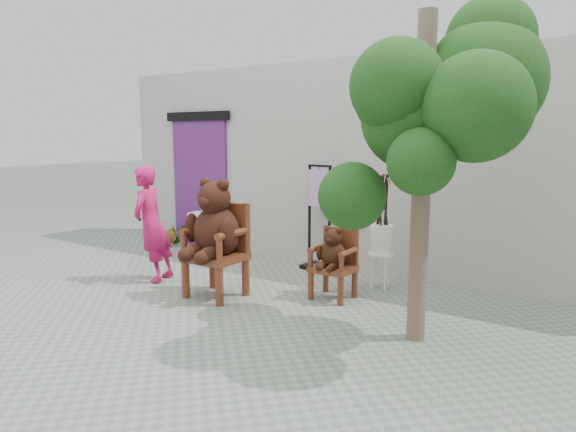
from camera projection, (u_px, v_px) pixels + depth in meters
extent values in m
plane|color=gray|center=(242.00, 324.00, 5.29)|extent=(60.00, 60.00, 0.00)
cube|color=#B0AEA5|center=(373.00, 164.00, 7.60)|extent=(9.00, 1.00, 3.00)
cube|color=#582267|center=(201.00, 184.00, 8.89)|extent=(1.20, 0.08, 2.20)
cube|color=black|center=(197.00, 116.00, 8.68)|extent=(1.40, 0.06, 0.15)
cylinder|color=#502211|center=(186.00, 279.00, 6.12)|extent=(0.10, 0.10, 0.45)
cylinder|color=#502211|center=(213.00, 271.00, 6.52)|extent=(0.10, 0.10, 0.45)
cylinder|color=#502211|center=(219.00, 287.00, 5.83)|extent=(0.10, 0.10, 0.45)
cylinder|color=#502211|center=(246.00, 277.00, 6.22)|extent=(0.10, 0.10, 0.45)
cube|color=#502211|center=(215.00, 257.00, 6.13)|extent=(0.64, 0.59, 0.09)
cube|color=#502211|center=(229.00, 226.00, 6.28)|extent=(0.61, 0.09, 0.59)
cylinder|color=#502211|center=(212.00, 224.00, 6.44)|extent=(0.09, 0.09, 0.59)
cylinder|color=#502211|center=(184.00, 243.00, 6.06)|extent=(0.07, 0.07, 0.27)
cylinder|color=#502211|center=(198.00, 229.00, 6.24)|extent=(0.09, 0.56, 0.09)
cylinder|color=#502211|center=(246.00, 228.00, 6.13)|extent=(0.09, 0.09, 0.59)
cylinder|color=#502211|center=(219.00, 249.00, 5.75)|extent=(0.07, 0.07, 0.27)
cylinder|color=#502211|center=(233.00, 234.00, 5.93)|extent=(0.09, 0.56, 0.09)
ellipsoid|color=black|center=(217.00, 232.00, 6.11)|extent=(0.59, 0.50, 0.62)
sphere|color=black|center=(214.00, 198.00, 6.02)|extent=(0.39, 0.39, 0.39)
ellipsoid|color=black|center=(205.00, 202.00, 5.90)|extent=(0.18, 0.14, 0.14)
sphere|color=black|center=(206.00, 183.00, 6.08)|extent=(0.14, 0.14, 0.14)
sphere|color=black|center=(223.00, 185.00, 5.93)|extent=(0.14, 0.14, 0.14)
ellipsoid|color=black|center=(192.00, 228.00, 6.15)|extent=(0.14, 0.20, 0.36)
ellipsoid|color=black|center=(193.00, 251.00, 5.99)|extent=(0.17, 0.35, 0.17)
sphere|color=black|center=(185.00, 255.00, 5.88)|extent=(0.17, 0.17, 0.17)
ellipsoid|color=black|center=(227.00, 233.00, 5.84)|extent=(0.14, 0.20, 0.36)
ellipsoid|color=black|center=(210.00, 254.00, 5.85)|extent=(0.17, 0.35, 0.17)
sphere|color=black|center=(201.00, 258.00, 5.74)|extent=(0.17, 0.17, 0.17)
cylinder|color=#502211|center=(311.00, 286.00, 6.06)|extent=(0.07, 0.07, 0.33)
cylinder|color=#502211|center=(326.00, 279.00, 6.35)|extent=(0.07, 0.07, 0.33)
cylinder|color=#502211|center=(340.00, 291.00, 5.84)|extent=(0.07, 0.07, 0.33)
cylinder|color=#502211|center=(355.00, 284.00, 6.14)|extent=(0.07, 0.07, 0.33)
cube|color=#502211|center=(333.00, 269.00, 6.07)|extent=(0.47, 0.43, 0.06)
cube|color=#502211|center=(341.00, 245.00, 6.18)|extent=(0.45, 0.06, 0.43)
cylinder|color=#502211|center=(326.00, 243.00, 6.30)|extent=(0.06, 0.06, 0.43)
cylinder|color=#502211|center=(310.00, 259.00, 6.02)|extent=(0.06, 0.06, 0.20)
cylinder|color=#502211|center=(318.00, 248.00, 6.15)|extent=(0.06, 0.41, 0.06)
cylinder|color=#502211|center=(356.00, 247.00, 6.07)|extent=(0.06, 0.06, 0.43)
cylinder|color=#502211|center=(341.00, 263.00, 5.79)|extent=(0.06, 0.06, 0.20)
cylinder|color=#502211|center=(349.00, 252.00, 5.92)|extent=(0.06, 0.41, 0.06)
ellipsoid|color=black|center=(333.00, 255.00, 6.05)|extent=(0.31, 0.26, 0.32)
sphere|color=black|center=(333.00, 238.00, 6.00)|extent=(0.21, 0.21, 0.21)
ellipsoid|color=black|center=(330.00, 240.00, 5.94)|extent=(0.09, 0.07, 0.07)
sphere|color=black|center=(328.00, 229.00, 6.03)|extent=(0.07, 0.07, 0.07)
sphere|color=black|center=(339.00, 231.00, 5.95)|extent=(0.07, 0.07, 0.07)
ellipsoid|color=black|center=(320.00, 253.00, 6.07)|extent=(0.07, 0.10, 0.19)
ellipsoid|color=black|center=(323.00, 265.00, 5.99)|extent=(0.09, 0.18, 0.09)
sphere|color=black|center=(319.00, 268.00, 5.93)|extent=(0.09, 0.09, 0.09)
ellipsoid|color=black|center=(342.00, 256.00, 5.91)|extent=(0.07, 0.10, 0.19)
ellipsoid|color=black|center=(333.00, 267.00, 5.91)|extent=(0.09, 0.18, 0.09)
sphere|color=black|center=(329.00, 269.00, 5.86)|extent=(0.09, 0.09, 0.09)
imported|color=#BE1756|center=(152.00, 224.00, 6.79)|extent=(0.53, 0.65, 1.53)
cylinder|color=white|center=(206.00, 214.00, 8.14)|extent=(0.60, 0.60, 0.03)
cylinder|color=white|center=(207.00, 235.00, 8.20)|extent=(0.06, 0.06, 0.68)
cylinder|color=white|center=(207.00, 256.00, 8.25)|extent=(0.44, 0.44, 0.03)
cube|color=black|center=(309.00, 217.00, 7.48)|extent=(0.03, 0.03, 1.50)
cube|color=black|center=(329.00, 219.00, 7.25)|extent=(0.03, 0.03, 1.50)
cube|color=black|center=(320.00, 166.00, 7.25)|extent=(0.40, 0.08, 0.03)
cube|color=black|center=(319.00, 267.00, 7.48)|extent=(0.49, 0.40, 0.06)
cube|color=#C18BCA|center=(319.00, 188.00, 7.29)|extent=(0.36, 0.08, 0.52)
cylinder|color=black|center=(320.00, 168.00, 7.25)|extent=(0.01, 0.01, 0.08)
cylinder|color=white|center=(381.00, 254.00, 6.48)|extent=(0.32, 0.32, 0.03)
cylinder|color=white|center=(389.00, 271.00, 6.53)|extent=(0.03, 0.03, 0.44)
cylinder|color=white|center=(377.00, 269.00, 6.63)|extent=(0.03, 0.03, 0.44)
cylinder|color=white|center=(371.00, 272.00, 6.49)|extent=(0.03, 0.03, 0.44)
cylinder|color=white|center=(384.00, 274.00, 6.39)|extent=(0.03, 0.03, 0.44)
cylinder|color=black|center=(381.00, 205.00, 6.43)|extent=(0.13, 0.12, 0.79)
cylinder|color=olive|center=(380.00, 180.00, 6.43)|extent=(0.05, 0.04, 0.08)
cylinder|color=black|center=(385.00, 206.00, 6.34)|extent=(0.08, 0.16, 0.79)
cylinder|color=olive|center=(389.00, 181.00, 6.24)|extent=(0.04, 0.05, 0.08)
cylinder|color=black|center=(386.00, 206.00, 6.37)|extent=(0.05, 0.09, 0.80)
cylinder|color=olive|center=(389.00, 181.00, 6.31)|extent=(0.04, 0.04, 0.07)
cylinder|color=black|center=(380.00, 206.00, 6.43)|extent=(0.07, 0.08, 0.80)
cylinder|color=olive|center=(380.00, 180.00, 6.41)|extent=(0.04, 0.04, 0.07)
cylinder|color=black|center=(386.00, 206.00, 6.39)|extent=(0.10, 0.09, 0.80)
cylinder|color=olive|center=(390.00, 180.00, 6.35)|extent=(0.04, 0.04, 0.08)
cylinder|color=black|center=(380.00, 206.00, 6.35)|extent=(0.11, 0.04, 0.80)
cylinder|color=olive|center=(379.00, 181.00, 6.27)|extent=(0.04, 0.04, 0.07)
cylinder|color=brown|center=(421.00, 182.00, 4.68)|extent=(0.17, 0.17, 3.01)
sphere|color=black|center=(490.00, 41.00, 4.65)|extent=(0.80, 0.80, 0.80)
sphere|color=black|center=(476.00, 107.00, 3.97)|extent=(0.87, 0.87, 0.87)
sphere|color=black|center=(393.00, 101.00, 5.21)|extent=(0.76, 0.76, 0.76)
sphere|color=black|center=(416.00, 111.00, 4.69)|extent=(0.93, 0.93, 0.93)
sphere|color=black|center=(397.00, 86.00, 4.24)|extent=(0.79, 0.79, 0.79)
sphere|color=black|center=(484.00, 81.00, 4.62)|extent=(1.08, 1.08, 1.08)
sphere|color=black|center=(415.00, 117.00, 4.42)|extent=(0.94, 0.94, 0.94)
sphere|color=black|center=(352.00, 196.00, 4.49)|extent=(0.60, 0.60, 0.60)
sphere|color=black|center=(421.00, 162.00, 4.00)|extent=(0.54, 0.54, 0.54)
imported|color=black|center=(173.00, 234.00, 9.01)|extent=(0.44, 0.39, 0.44)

